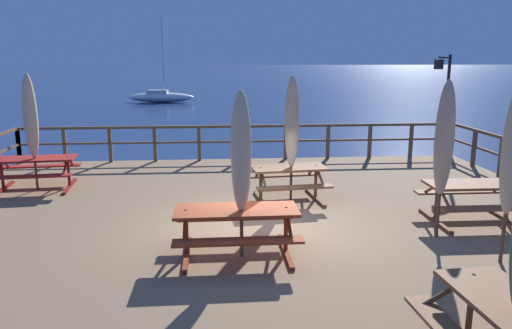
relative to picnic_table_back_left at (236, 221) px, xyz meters
The scene contains 13 objects.
ground_plane 1.91m from the picnic_table_back_left, 68.21° to the left, with size 600.00×600.00×0.00m, color navy.
wooden_deck 1.63m from the picnic_table_back_left, 68.21° to the left, with size 13.72×12.68×0.84m, color #846647.
railing_waterside_far 7.41m from the picnic_table_back_left, 86.27° to the left, with size 13.52×0.10×1.09m.
picnic_table_back_left is the anchor object (origin of this frame).
picnic_table_mid_centre 3.21m from the picnic_table_back_left, 66.73° to the left, with size 1.74×1.55×0.78m.
picnic_table_mid_right 4.75m from the picnic_table_back_left, 15.23° to the left, with size 1.80×1.42×0.78m.
picnic_table_front_right 6.40m from the picnic_table_back_left, 136.84° to the left, with size 1.99×1.56×0.78m.
patio_umbrella_tall_back_right 1.12m from the picnic_table_back_left, 45.14° to the right, with size 0.32×0.32×2.64m.
patio_umbrella_short_mid 3.40m from the picnic_table_back_left, 65.60° to the left, with size 0.32×0.32×2.75m.
patio_umbrella_tall_mid_right 3.77m from the picnic_table_back_left, ahead, with size 0.32×0.32×2.75m.
patio_umbrella_short_back 6.43m from the picnic_table_back_left, 137.11° to the left, with size 0.32×0.32×2.77m.
lamp_post_hooked 9.48m from the picnic_table_back_left, 46.17° to the left, with size 0.61×0.43×3.20m.
sailboat_distant 37.89m from the picnic_table_back_left, 98.28° to the left, with size 6.11×2.14×7.72m.
Camera 1 is at (-0.74, -8.45, 3.92)m, focal length 33.70 mm.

